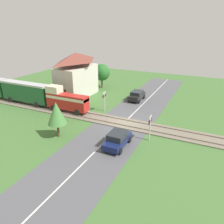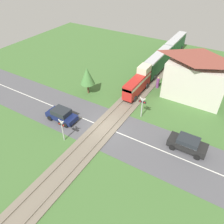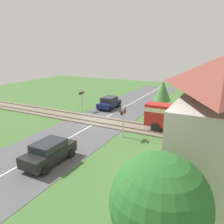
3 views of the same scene
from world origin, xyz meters
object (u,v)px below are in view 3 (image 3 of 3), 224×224
object	(u,v)px
car_near_crossing	(109,102)
crossing_signal_east_approach	(123,117)
car_far_side	(49,152)
pedestrian_by_station	(220,141)
station_building	(217,127)
crossing_signal_west_approach	(82,96)

from	to	relation	value
car_near_crossing	crossing_signal_east_approach	world-z (taller)	crossing_signal_east_approach
car_far_side	pedestrian_by_station	distance (m)	11.83
car_near_crossing	station_building	distance (m)	16.99
pedestrian_by_station	car_near_crossing	bearing A→B (deg)	-118.21
car_near_crossing	crossing_signal_west_approach	world-z (taller)	crossing_signal_west_approach
crossing_signal_west_approach	pedestrian_by_station	world-z (taller)	crossing_signal_west_approach
car_far_side	pedestrian_by_station	world-z (taller)	pedestrian_by_station
crossing_signal_west_approach	station_building	bearing A→B (deg)	57.93
car_near_crossing	car_far_side	world-z (taller)	car_near_crossing
car_near_crossing	pedestrian_by_station	world-z (taller)	pedestrian_by_station
car_near_crossing	crossing_signal_east_approach	bearing A→B (deg)	34.98
car_near_crossing	crossing_signal_west_approach	bearing A→B (deg)	-45.28
crossing_signal_east_approach	crossing_signal_west_approach	bearing A→B (deg)	-123.95
crossing_signal_west_approach	station_building	size ratio (longest dim) A/B	0.35
car_far_side	crossing_signal_west_approach	bearing A→B (deg)	-154.83
car_near_crossing	pedestrian_by_station	xyz separation A→B (m)	(6.69, 12.48, -0.01)
crossing_signal_west_approach	station_building	distance (m)	17.31
car_far_side	crossing_signal_west_approach	world-z (taller)	crossing_signal_west_approach
crossing_signal_west_approach	pedestrian_by_station	distance (m)	15.53
car_near_crossing	crossing_signal_west_approach	distance (m)	3.52
station_building	car_near_crossing	bearing A→B (deg)	-133.37
pedestrian_by_station	station_building	bearing A→B (deg)	-3.24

